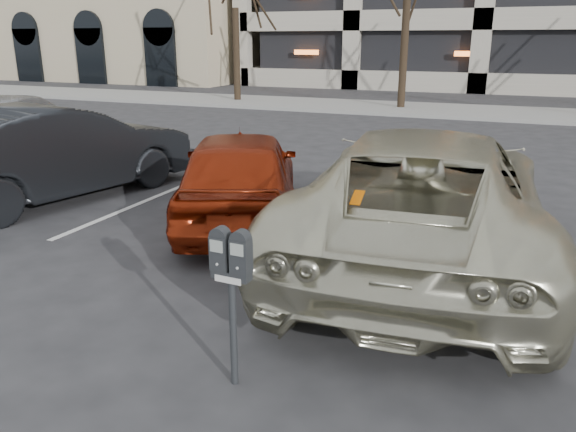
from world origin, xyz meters
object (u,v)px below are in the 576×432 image
object	(u,v)px
suv_silver	(423,196)
car_dark	(57,152)
parking_meter	(231,270)
car_red	(240,175)
car_silver	(16,126)

from	to	relation	value
suv_silver	car_dark	distance (m)	6.14
parking_meter	suv_silver	bearing A→B (deg)	77.40
car_red	suv_silver	bearing A→B (deg)	145.37
suv_silver	car_dark	bearing A→B (deg)	-9.45
car_red	car_dark	bearing A→B (deg)	-22.40
parking_meter	car_dark	world-z (taller)	car_dark
parking_meter	suv_silver	size ratio (longest dim) A/B	0.21
car_red	car_dark	size ratio (longest dim) A/B	0.85
car_silver	car_dark	bearing A→B (deg)	129.05
car_dark	parking_meter	bearing A→B (deg)	158.36
parking_meter	car_silver	distance (m)	10.58
suv_silver	car_red	size ratio (longest dim) A/B	1.48
parking_meter	car_dark	distance (m)	6.42
suv_silver	car_red	distance (m)	2.78
suv_silver	car_silver	distance (m)	9.98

